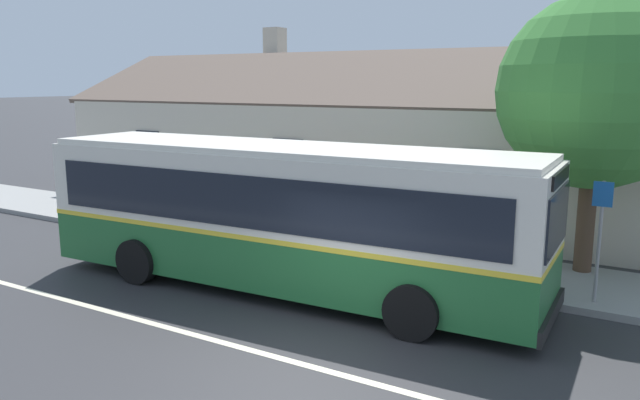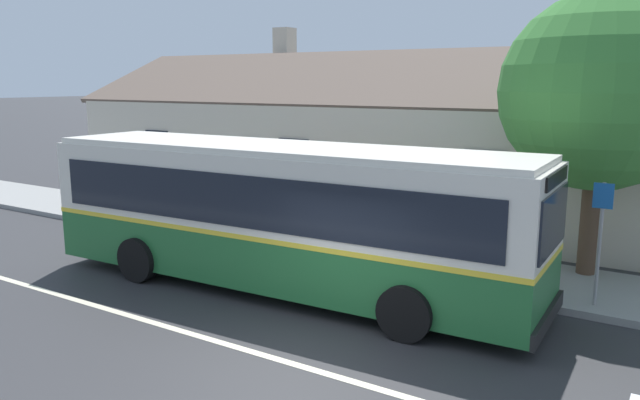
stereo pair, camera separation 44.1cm
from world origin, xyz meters
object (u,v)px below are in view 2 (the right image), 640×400
object	(u,v)px
transit_bus	(281,213)
bus_stop_sign	(600,230)
bench_by_building	(133,206)
street_tree_primary	(600,92)

from	to	relation	value
transit_bus	bus_stop_sign	distance (m)	6.30
transit_bus	bench_by_building	bearing A→B (deg)	161.94
bench_by_building	street_tree_primary	xyz separation A→B (m)	(12.91, 1.72, 3.60)
street_tree_primary	transit_bus	bearing A→B (deg)	-142.41
bench_by_building	street_tree_primary	distance (m)	13.52
bench_by_building	transit_bus	bearing A→B (deg)	-18.06
transit_bus	street_tree_primary	xyz separation A→B (m)	(5.41, 4.17, 2.50)
transit_bus	street_tree_primary	size ratio (longest dim) A/B	1.76
bench_by_building	street_tree_primary	world-z (taller)	street_tree_primary
street_tree_primary	bus_stop_sign	size ratio (longest dim) A/B	2.63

